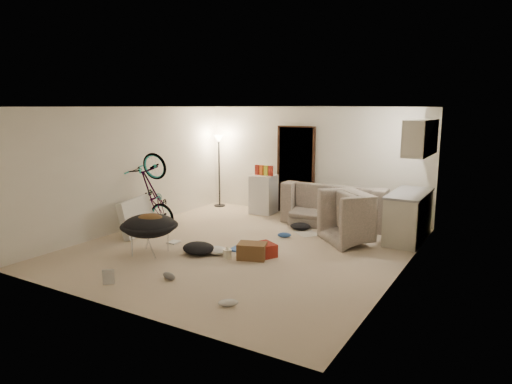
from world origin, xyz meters
The scene contains 38 objects.
floor centered at (0.00, 0.00, -0.01)m, with size 5.50×6.00×0.02m, color beige.
ceiling centered at (0.00, 0.00, 2.51)m, with size 5.50×6.00×0.02m, color white.
wall_back centered at (0.00, 3.01, 1.25)m, with size 5.50×0.02×2.50m, color white.
wall_front centered at (0.00, -3.01, 1.25)m, with size 5.50×0.02×2.50m, color white.
wall_left centered at (-2.76, 0.00, 1.25)m, with size 0.02×6.00×2.50m, color white.
wall_right centered at (2.76, 0.00, 1.25)m, with size 0.02×6.00×2.50m, color white.
doorway centered at (-0.40, 2.97, 1.02)m, with size 0.85×0.10×2.04m, color black.
door_trim centered at (-0.40, 2.94, 1.02)m, with size 0.97×0.04×2.10m, color #321C11.
floor_lamp centered at (-2.40, 2.65, 1.31)m, with size 0.28×0.28×1.81m.
kitchen_counter centered at (2.43, 2.00, 0.44)m, with size 0.60×1.50×0.88m, color beige.
counter_top centered at (2.43, 2.00, 0.90)m, with size 0.64×1.54×0.04m, color gray.
kitchen_uppers centered at (2.56, 2.00, 1.95)m, with size 0.38×1.40×0.65m, color beige.
sofa centered at (0.82, 2.45, 0.33)m, with size 2.25×0.88×0.66m, color #3D453E.
armchair centered at (1.72, 1.46, 0.35)m, with size 1.09×0.95×0.71m, color #3D453E.
bicycle centered at (-2.30, 0.14, 0.43)m, with size 0.57×1.63×0.86m, color black.
book_asset centered at (-0.79, -2.55, 0.01)m, with size 0.17×0.23×0.02m, color maroon.
mini_fridge centered at (-1.05, 2.55, 0.46)m, with size 0.54×0.54×0.91m, color white.
snack_box_0 centered at (-1.22, 2.55, 1.00)m, with size 0.10×0.07×0.30m, color maroon.
snack_box_1 centered at (-1.10, 2.55, 1.00)m, with size 0.10×0.07×0.30m, color #C85319.
snack_box_2 centered at (-0.98, 2.55, 1.00)m, with size 0.10×0.07×0.30m, color gold.
snack_box_3 centered at (-0.86, 2.55, 1.00)m, with size 0.10×0.07×0.30m, color maroon.
saucer_chair centered at (-1.19, -1.16, 0.41)m, with size 0.98×0.98×0.69m.
hoodie centered at (-1.14, -1.19, 0.61)m, with size 0.48×0.40×0.22m, color brown.
sofa_drape centered at (-0.13, 2.45, 0.54)m, with size 0.56×0.46×0.28m, color black.
tv_box centered at (-2.30, -0.33, 0.36)m, with size 0.13×1.10×0.73m, color silver.
drink_case_a centered at (0.45, -0.48, 0.13)m, with size 0.47×0.33×0.27m, color brown.
drink_case_b centered at (0.56, -0.24, 0.11)m, with size 0.38×0.28×0.22m, color maroon.
juicer centered at (0.07, -0.65, 0.09)m, with size 0.15×0.15×0.21m.
newspaper centered at (0.60, 1.41, 0.00)m, with size 0.39×0.51×0.01m, color silver.
book_blue centered at (-0.03, -0.19, 0.01)m, with size 0.22×0.30×0.03m, color #3360B8.
book_white centered at (-1.28, -0.44, 0.01)m, with size 0.18×0.23×0.02m, color silver.
shoe_0 centered at (0.34, 0.92, 0.05)m, with size 0.27×0.11×0.10m, color #3360B8.
shoe_1 centered at (0.01, 2.42, 0.06)m, with size 0.30×0.12×0.11m, color slate.
shoe_3 centered at (-0.13, -1.90, 0.05)m, with size 0.26×0.11×0.10m, color slate.
shoe_4 centered at (1.14, -2.23, 0.05)m, with size 0.26×0.11×0.10m, color white.
clothes_lump_a centered at (-0.49, -0.72, 0.10)m, with size 0.59×0.51×0.19m, color black.
clothes_lump_b centered at (0.35, 1.63, 0.07)m, with size 0.43×0.37×0.13m, color black.
clothes_lump_c centered at (-0.22, -0.56, 0.06)m, with size 0.39×0.33×0.12m, color silver.
Camera 1 is at (4.21, -6.74, 2.49)m, focal length 32.00 mm.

